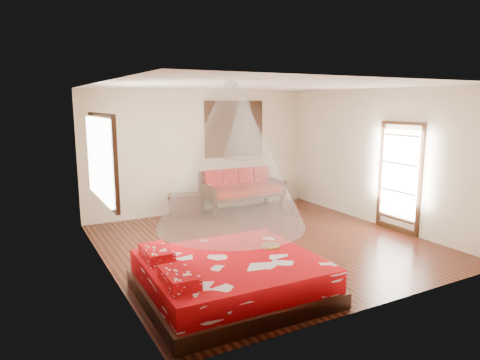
{
  "coord_description": "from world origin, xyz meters",
  "views": [
    {
      "loc": [
        -3.94,
        -6.32,
        2.52
      ],
      "look_at": [
        -0.34,
        0.3,
        1.15
      ],
      "focal_mm": 32.0,
      "sensor_mm": 36.0,
      "label": 1
    }
  ],
  "objects": [
    {
      "name": "window_left",
      "position": [
        -2.71,
        0.2,
        1.7
      ],
      "size": [
        0.1,
        1.74,
        1.34
      ],
      "color": "black",
      "rests_on": "wall_left"
    },
    {
      "name": "wine_tray",
      "position": [
        -0.79,
        -1.44,
        0.56
      ],
      "size": [
        0.27,
        0.27,
        0.22
      ],
      "rotation": [
        0.0,
        0.0,
        -0.32
      ],
      "color": "brown",
      "rests_on": "bed"
    },
    {
      "name": "storage_chest",
      "position": [
        -0.58,
        2.45,
        0.26
      ],
      "size": [
        0.87,
        0.75,
        0.51
      ],
      "rotation": [
        0.0,
        0.0,
        -0.35
      ],
      "color": "black",
      "rests_on": "floor"
    },
    {
      "name": "shutter_panel",
      "position": [
        0.82,
        2.72,
        1.9
      ],
      "size": [
        1.52,
        0.06,
        1.32
      ],
      "color": "black",
      "rests_on": "wall_back"
    },
    {
      "name": "room",
      "position": [
        0.0,
        0.0,
        1.4
      ],
      "size": [
        5.54,
        5.54,
        2.84
      ],
      "color": "black",
      "rests_on": "ground"
    },
    {
      "name": "daybed",
      "position": [
        0.82,
        2.39,
        0.52
      ],
      "size": [
        1.91,
        0.85,
        0.97
      ],
      "color": "black",
      "rests_on": "floor"
    },
    {
      "name": "mosquito_net_main",
      "position": [
        -1.5,
        -1.6,
        1.85
      ],
      "size": [
        1.9,
        1.9,
        1.8
      ],
      "primitive_type": "cone",
      "color": "silver",
      "rests_on": "ceiling"
    },
    {
      "name": "mosquito_net_daybed",
      "position": [
        0.82,
        2.25,
        2.0
      ],
      "size": [
        0.95,
        0.95,
        1.5
      ],
      "primitive_type": "cone",
      "color": "silver",
      "rests_on": "ceiling"
    },
    {
      "name": "bed",
      "position": [
        -1.52,
        -1.6,
        0.25
      ],
      "size": [
        2.33,
        2.12,
        0.65
      ],
      "rotation": [
        0.0,
        0.0,
        -0.02
      ],
      "color": "black",
      "rests_on": "floor"
    },
    {
      "name": "glazed_door",
      "position": [
        2.72,
        -0.6,
        1.07
      ],
      "size": [
        0.08,
        1.02,
        2.16
      ],
      "color": "black",
      "rests_on": "floor"
    }
  ]
}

